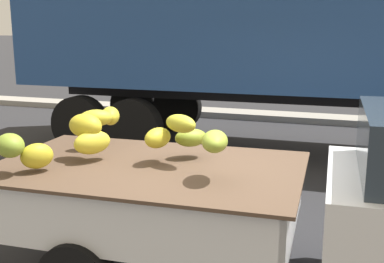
{
  "coord_description": "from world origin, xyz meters",
  "views": [
    {
      "loc": [
        0.91,
        -4.23,
        2.33
      ],
      "look_at": [
        -0.65,
        0.35,
        1.27
      ],
      "focal_mm": 45.06,
      "sensor_mm": 36.0,
      "label": 1
    }
  ],
  "objects": [
    {
      "name": "curb_strip",
      "position": [
        0.0,
        7.98,
        0.08
      ],
      "size": [
        80.0,
        0.8,
        0.16
      ],
      "primitive_type": "cube",
      "color": "gray",
      "rests_on": "ground"
    },
    {
      "name": "pickup_truck",
      "position": [
        1.11,
        -0.24,
        0.88
      ],
      "size": [
        5.04,
        1.98,
        1.7
      ],
      "rotation": [
        0.0,
        0.0,
        0.04
      ],
      "color": "white",
      "rests_on": "ground"
    },
    {
      "name": "semi_trailer",
      "position": [
        0.66,
        4.75,
        2.54
      ],
      "size": [
        12.04,
        2.81,
        3.95
      ],
      "rotation": [
        0.0,
        0.0,
        0.02
      ],
      "color": "navy",
      "rests_on": "ground"
    }
  ]
}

